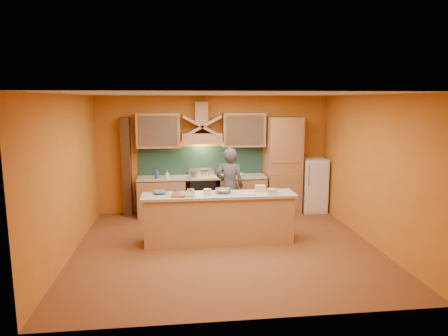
{
  "coord_description": "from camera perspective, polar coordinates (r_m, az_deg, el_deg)",
  "views": [
    {
      "loc": [
        -0.85,
        -7.0,
        2.7
      ],
      "look_at": [
        0.06,
        0.9,
        1.34
      ],
      "focal_mm": 32.0,
      "sensor_mm": 36.0,
      "label": 1
    }
  ],
  "objects": [
    {
      "name": "soap_bottle_b",
      "position": [
        9.22,
        -9.59,
        -0.68
      ],
      "size": [
        0.14,
        0.14,
        0.27
      ],
      "primitive_type": "imported",
      "rotation": [
        0.0,
        0.0,
        0.44
      ],
      "color": "#334C8D",
      "rests_on": "counter_top"
    },
    {
      "name": "wall_back",
      "position": [
        9.63,
        -1.47,
        1.97
      ],
      "size": [
        5.5,
        0.02,
        2.8
      ],
      "primitive_type": "cube",
      "color": "orange",
      "rests_on": "floor"
    },
    {
      "name": "pot_large",
      "position": [
        9.26,
        -4.45,
        -0.93
      ],
      "size": [
        0.28,
        0.28,
        0.18
      ],
      "primitive_type": "cylinder",
      "rotation": [
        0.0,
        0.0,
        0.37
      ],
      "color": "silver",
      "rests_on": "stove"
    },
    {
      "name": "range_hood",
      "position": [
        9.31,
        -3.19,
        4.3
      ],
      "size": [
        0.92,
        0.5,
        0.24
      ],
      "primitive_type": "cube",
      "color": "#B27951",
      "rests_on": "wall_back"
    },
    {
      "name": "trim_column_left",
      "position": [
        9.56,
        -13.72,
        0.12
      ],
      "size": [
        0.2,
        0.3,
        2.3
      ],
      "primitive_type": "cube",
      "color": "#472816",
      "rests_on": "floor"
    },
    {
      "name": "jar_small",
      "position": [
        7.35,
        -4.78,
        -3.55
      ],
      "size": [
        0.16,
        0.16,
        0.14
      ],
      "primitive_type": "cylinder",
      "rotation": [
        0.0,
        0.0,
        -0.31
      ],
      "color": "white",
      "rests_on": "island_top"
    },
    {
      "name": "stove",
      "position": [
        9.49,
        -3.09,
        -3.99
      ],
      "size": [
        0.6,
        0.58,
        0.9
      ],
      "primitive_type": "cube",
      "color": "black",
      "rests_on": "floor"
    },
    {
      "name": "dish_rack",
      "position": [
        9.31,
        1.14,
        -0.98
      ],
      "size": [
        0.32,
        0.27,
        0.1
      ],
      "primitive_type": "cube",
      "rotation": [
        0.0,
        0.0,
        -0.19
      ],
      "color": "silver",
      "rests_on": "counter_top"
    },
    {
      "name": "cloth",
      "position": [
        7.54,
        3.52,
        -3.69
      ],
      "size": [
        0.29,
        0.25,
        0.02
      ],
      "primitive_type": "cube",
      "rotation": [
        0.0,
        0.0,
        -0.31
      ],
      "color": "beige",
      "rests_on": "island_top"
    },
    {
      "name": "ceiling",
      "position": [
        7.06,
        0.33,
        10.54
      ],
      "size": [
        5.5,
        5.0,
        0.01
      ],
      "primitive_type": "cube",
      "color": "white",
      "rests_on": "wall_back"
    },
    {
      "name": "grocery_bag_a",
      "position": [
        7.77,
        5.19,
        -2.9
      ],
      "size": [
        0.19,
        0.15,
        0.12
      ],
      "primitive_type": "cube",
      "rotation": [
        0.0,
        0.0,
        -0.02
      ],
      "color": "beige",
      "rests_on": "island_top"
    },
    {
      "name": "hood_chimney",
      "position": [
        9.37,
        -3.26,
        7.89
      ],
      "size": [
        0.3,
        0.3,
        0.5
      ],
      "primitive_type": "cube",
      "color": "#B27951",
      "rests_on": "wall_back"
    },
    {
      "name": "floor",
      "position": [
        7.56,
        0.31,
        -11.21
      ],
      "size": [
        5.5,
        5.0,
        0.01
      ],
      "primitive_type": "cube",
      "color": "brown",
      "rests_on": "ground"
    },
    {
      "name": "upper_cabinet_left",
      "position": [
        9.37,
        -9.37,
        5.32
      ],
      "size": [
        1.0,
        0.35,
        0.8
      ],
      "primitive_type": "cube",
      "color": "#B27951",
      "rests_on": "wall_back"
    },
    {
      "name": "pantry_column",
      "position": [
        9.66,
        8.49,
        0.4
      ],
      "size": [
        0.8,
        0.6,
        2.3
      ],
      "primitive_type": "cube",
      "color": "#B27951",
      "rests_on": "floor"
    },
    {
      "name": "wall_right",
      "position": [
        7.98,
        20.32,
        -0.26
      ],
      "size": [
        0.02,
        5.0,
        2.8
      ],
      "primitive_type": "cube",
      "color": "orange",
      "rests_on": "floor"
    },
    {
      "name": "soap_bottle_a",
      "position": [
        9.15,
        -8.1,
        -0.97
      ],
      "size": [
        0.1,
        0.1,
        0.19
      ],
      "primitive_type": "imported",
      "rotation": [
        0.0,
        0.0,
        0.18
      ],
      "color": "white",
      "rests_on": "counter_top"
    },
    {
      "name": "jar_large",
      "position": [
        7.45,
        -6.84,
        -3.33
      ],
      "size": [
        0.16,
        0.16,
        0.16
      ],
      "primitive_type": "cylinder",
      "rotation": [
        0.0,
        0.0,
        -0.11
      ],
      "color": "white",
      "rests_on": "island_top"
    },
    {
      "name": "island_body",
      "position": [
        7.68,
        -0.71,
        -7.38
      ],
      "size": [
        2.8,
        0.55,
        0.88
      ],
      "primitive_type": "cube",
      "color": "tan",
      "rests_on": "floor"
    },
    {
      "name": "island_top",
      "position": [
        7.56,
        -0.71,
        -3.9
      ],
      "size": [
        2.9,
        0.62,
        0.05
      ],
      "primitive_type": "cube",
      "color": "#B6AD9A",
      "rests_on": "island_body"
    },
    {
      "name": "backsplash",
      "position": [
        9.62,
        -3.24,
        1.05
      ],
      "size": [
        3.0,
        0.03,
        0.7
      ],
      "primitive_type": "cube",
      "color": "#193830",
      "rests_on": "wall_back"
    },
    {
      "name": "grocery_bag_b",
      "position": [
        7.57,
        6.89,
        -3.35
      ],
      "size": [
        0.17,
        0.14,
        0.1
      ],
      "primitive_type": "cube",
      "rotation": [
        0.0,
        0.0,
        -0.03
      ],
      "color": "beige",
      "rests_on": "island_top"
    },
    {
      "name": "bowl_back",
      "position": [
        9.39,
        2.09,
        -0.99
      ],
      "size": [
        0.27,
        0.27,
        0.07
      ],
      "primitive_type": "imported",
      "rotation": [
        0.0,
        0.0,
        -0.27
      ],
      "color": "white",
      "rests_on": "counter_top"
    },
    {
      "name": "fridge",
      "position": [
        9.97,
        12.58,
        -2.36
      ],
      "size": [
        0.58,
        0.6,
        1.3
      ],
      "primitive_type": "cube",
      "color": "white",
      "rests_on": "floor"
    },
    {
      "name": "kitchen_scale",
      "position": [
        7.44,
        -2.34,
        -3.53
      ],
      "size": [
        0.14,
        0.14,
        0.1
      ],
      "primitive_type": "cube",
      "rotation": [
        0.0,
        0.0,
        0.16
      ],
      "color": "white",
      "rests_on": "island_top"
    },
    {
      "name": "base_cabinet_right",
      "position": [
        9.6,
        2.59,
        -3.95
      ],
      "size": [
        1.1,
        0.6,
        0.86
      ],
      "primitive_type": "cube",
      "color": "#B27951",
      "rests_on": "floor"
    },
    {
      "name": "base_cabinet_left",
      "position": [
        9.49,
        -8.84,
        -4.22
      ],
      "size": [
        1.1,
        0.6,
        0.86
      ],
      "primitive_type": "cube",
      "color": "#B27951",
      "rests_on": "floor"
    },
    {
      "name": "wall_front",
      "position": [
        4.77,
        3.95,
        -6.15
      ],
      "size": [
        5.5,
        0.02,
        2.8
      ],
      "primitive_type": "cube",
      "color": "orange",
      "rests_on": "floor"
    },
    {
      "name": "pot_small",
      "position": [
        9.55,
        -2.73,
        -0.74
      ],
      "size": [
        0.26,
        0.26,
        0.13
      ],
      "primitive_type": "cylinder",
      "rotation": [
        0.0,
        0.0,
        0.32
      ],
      "color": "silver",
      "rests_on": "stove"
    },
    {
      "name": "upper_cabinet_right",
      "position": [
        9.48,
        2.84,
        5.49
      ],
      "size": [
        1.0,
        0.35,
        0.8
      ],
      "primitive_type": "cube",
      "color": "#B27951",
      "rests_on": "wall_back"
    },
    {
      "name": "wall_left",
      "position": [
        7.37,
        -21.42,
        -1.11
      ],
      "size": [
        0.02,
        5.0,
        2.8
      ],
      "primitive_type": "cube",
      "color": "orange",
      "rests_on": "floor"
    },
    {
      "name": "book_upper",
      "position": [
        7.66,
        -9.98,
        -3.41
      ],
      "size": [
        0.26,
        0.33,
        0.02
      ],
      "primitive_type": "imported",
      "rotation": [
        0.0,
        0.0,
        0.19
      ],
      "color": "#3C5585",
      "rests_on": "island_top"
    },
    {
      "name": "mixing_bowl",
      "position": [
        7.62,
        -0.13,
        -3.29
      ],
      "size": [
        0.34,
        0.34,
        0.08
      ],
      "primitive_type": "imported",
      "rotation": [
        0.0,
        0.0,
        -0.07
      ],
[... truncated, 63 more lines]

